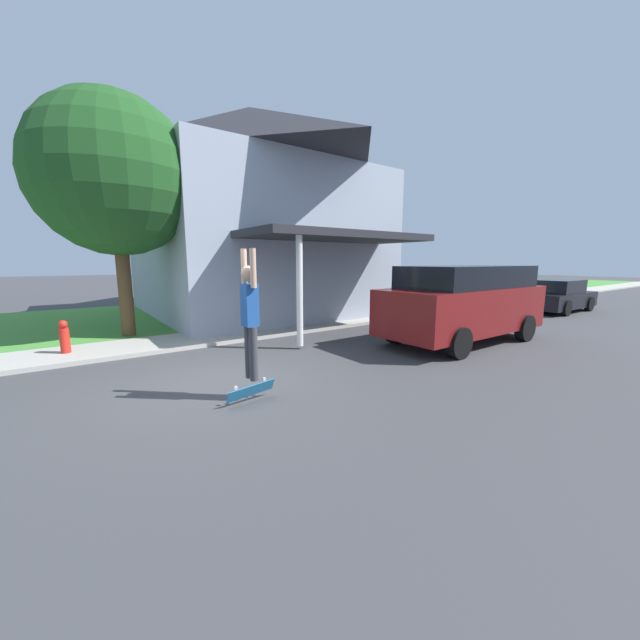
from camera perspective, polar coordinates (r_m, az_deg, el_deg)
ground_plane at (r=6.83m, az=-16.11°, el=-9.47°), size 120.00×120.00×0.00m
lawn at (r=16.42m, az=-5.83°, el=1.92°), size 10.00×80.00×0.08m
sidewalk at (r=12.83m, az=4.03°, el=-0.10°), size 1.80×80.00×0.10m
house at (r=15.74m, az=-10.77°, el=17.08°), size 12.00×8.88×8.14m
lawn_tree_near at (r=11.51m, az=-29.95°, el=19.23°), size 4.15×4.15×6.38m
suv_parked at (r=10.23m, az=22.06°, el=2.76°), size 2.10×4.96×2.04m
car_down_street at (r=18.57m, az=33.62°, el=3.18°), size 1.88×4.09×1.37m
skateboarder at (r=5.55m, az=-11.15°, el=1.11°), size 0.41×0.23×2.02m
skateboard at (r=5.72m, az=-10.97°, el=-10.96°), size 0.24×0.81×0.28m
fire_hydrant at (r=9.94m, az=-35.71°, el=-2.25°), size 0.20×0.20×0.75m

